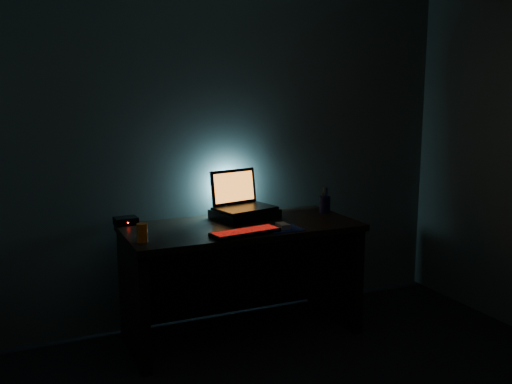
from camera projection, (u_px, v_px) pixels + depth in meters
room at (406, 187)px, 2.13m from camera, size 3.50×4.00×2.50m
desk at (238, 261)px, 3.77m from camera, size 1.50×0.70×0.75m
riser at (245, 214)px, 3.85m from camera, size 0.46×0.38×0.06m
laptop at (240, 200)px, 3.87m from camera, size 0.43×0.36×0.26m
keyboard at (245, 232)px, 3.42m from camera, size 0.45×0.20×0.03m
mousepad at (283, 228)px, 3.56m from camera, size 0.22×0.20×0.00m
mouse at (283, 226)px, 3.56m from camera, size 0.06×0.10×0.03m
pen_cup at (325, 205)px, 4.02m from camera, size 0.09×0.09×0.11m
juice_glass at (142, 233)px, 3.24m from camera, size 0.07×0.07×0.11m
router at (126, 221)px, 3.67m from camera, size 0.15×0.12×0.05m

